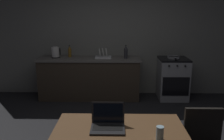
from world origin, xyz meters
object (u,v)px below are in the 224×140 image
Objects in this scene: stove_oven at (173,78)px; dish_rack at (103,56)px; dining_table at (119,139)px; frying_pan at (174,57)px; bottle_b at (70,52)px; drinking_glass at (160,133)px; electric_kettle at (55,52)px; laptop at (108,124)px; bottle at (126,52)px.

dish_rack is at bearing 179.90° from stove_oven.
dining_table is 2.88× the size of frying_pan.
bottle_b reaches higher than frying_pan.
frying_pan is 3.53× the size of drinking_glass.
frying_pan is 1.28× the size of dish_rack.
bottle_b reaches higher than dining_table.
frying_pan is at bearing -114.49° from stove_oven.
electric_kettle is at bearing 180.00° from dish_rack.
drinking_glass reaches higher than dining_table.
frying_pan is (2.49, -0.03, -0.09)m from electric_kettle.
electric_kettle reaches higher than dish_rack.
dish_rack is at bearing 0.00° from electric_kettle.
stove_oven is 1.57m from dish_rack.
stove_oven is 3.12m from laptop.
dish_rack is (-1.49, 0.00, 0.49)m from stove_oven.
laptop reaches higher than stove_oven.
electric_kettle is at bearing 114.48° from dining_table.
drinking_glass is at bearing -30.37° from laptop.
bottle reaches higher than frying_pan.
electric_kettle is at bearing 118.83° from drinking_glass.
dish_rack is (-0.47, 0.05, -0.08)m from bottle.
bottle is 0.81× the size of dish_rack.
drinking_glass is (-0.82, -3.00, -0.12)m from frying_pan.
dish_rack is (1.01, 0.00, -0.07)m from electric_kettle.
laptop is 0.94× the size of dish_rack.
dining_table is 2.88m from bottle.
laptop is 1.33× the size of electric_kettle.
bottle_b reaches higher than dish_rack.
bottle is 1.20m from bottle_b.
dish_rack reaches higher than dining_table.
laptop is 1.16× the size of bottle.
electric_kettle is 0.55× the size of frying_pan.
electric_kettle is 1.95× the size of drinking_glass.
bottle reaches higher than bottle_b.
stove_oven is 3.14m from dining_table.
stove_oven is 2.75× the size of laptop.
dining_table is at bearing -83.89° from dish_rack.
bottle reaches higher than dining_table.
stove_oven is at bearing 74.63° from drinking_glass.
bottle_b is (-2.20, 0.11, 0.09)m from frying_pan.
laptop is at bearing -72.38° from bottle_b.
bottle_b is at bearing 177.19° from frying_pan.
drinking_glass is at bearing -77.77° from dish_rack.
electric_kettle is (-1.32, 2.90, 0.34)m from dining_table.
dining_table is at bearing -112.12° from stove_oven.
dish_rack reaches higher than stove_oven.
electric_kettle is 0.94× the size of bottle_b.
bottle is at bearing 77.96° from laptop.
bottle_b is at bearing 173.80° from bottle.
drinking_glass is 3.41m from bottle_b.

